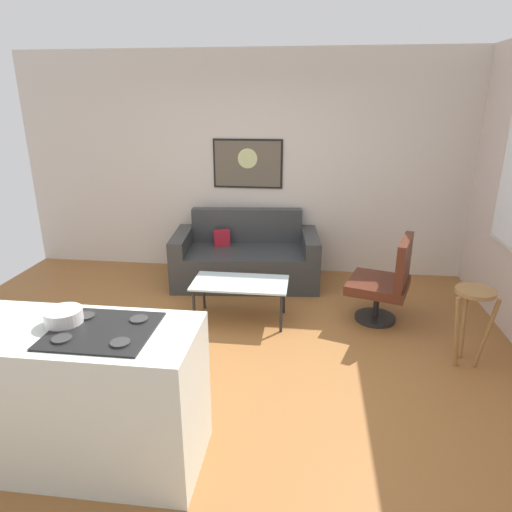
# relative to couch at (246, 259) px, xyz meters

# --- Properties ---
(ground) EXTENTS (6.40, 6.40, 0.04)m
(ground) POSITION_rel_couch_xyz_m (0.15, -1.91, -0.31)
(ground) COLOR #945D2E
(back_wall) EXTENTS (6.40, 0.05, 2.80)m
(back_wall) POSITION_rel_couch_xyz_m (0.15, 0.51, 1.11)
(back_wall) COLOR beige
(back_wall) RESTS_ON ground
(couch) EXTENTS (1.86, 1.06, 0.87)m
(couch) POSITION_rel_couch_xyz_m (0.00, 0.00, 0.00)
(couch) COLOR #303234
(couch) RESTS_ON ground
(coffee_table) EXTENTS (0.98, 0.51, 0.43)m
(coffee_table) POSITION_rel_couch_xyz_m (0.10, -1.07, 0.10)
(coffee_table) COLOR silver
(coffee_table) RESTS_ON ground
(armchair) EXTENTS (0.74, 0.75, 0.92)m
(armchair) POSITION_rel_couch_xyz_m (1.59, -0.92, 0.16)
(armchair) COLOR black
(armchair) RESTS_ON ground
(bar_stool) EXTENTS (0.37, 0.37, 0.71)m
(bar_stool) POSITION_rel_couch_xyz_m (2.19, -1.65, 0.25)
(bar_stool) COLOR olive
(bar_stool) RESTS_ON ground
(kitchen_counter) EXTENTS (1.72, 0.65, 0.96)m
(kitchen_counter) POSITION_rel_couch_xyz_m (-0.70, -3.11, 0.17)
(kitchen_counter) COLOR silver
(kitchen_counter) RESTS_ON ground
(mixing_bowl) EXTENTS (0.22, 0.22, 0.10)m
(mixing_bowl) POSITION_rel_couch_xyz_m (-0.65, -3.05, 0.69)
(mixing_bowl) COLOR silver
(mixing_bowl) RESTS_ON kitchen_counter
(wall_painting) EXTENTS (0.90, 0.03, 0.62)m
(wall_painting) POSITION_rel_couch_xyz_m (-0.04, 0.47, 1.13)
(wall_painting) COLOR black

